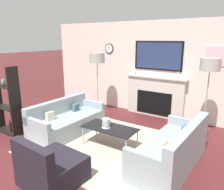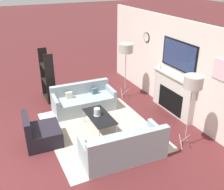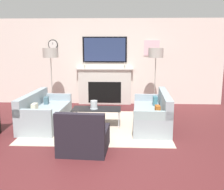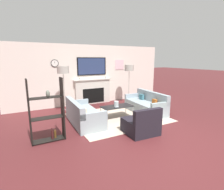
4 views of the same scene
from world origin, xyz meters
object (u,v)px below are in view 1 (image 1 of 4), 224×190
coffee_table (110,129)px  hurricane_candle (106,124)px  couch_left (66,122)px  couch_right (172,151)px  floor_lamp_right (210,66)px  shelf_unit (6,102)px  armchair (51,169)px  floor_lamp_left (97,59)px

coffee_table → hurricane_candle: size_ratio=5.74×
couch_left → coffee_table: size_ratio=1.62×
couch_left → couch_right: (2.58, -0.00, 0.01)m
couch_left → hurricane_candle: size_ratio=9.30×
floor_lamp_right → shelf_unit: size_ratio=1.12×
armchair → coffee_table: 1.51m
coffee_table → hurricane_candle: (-0.06, -0.04, 0.11)m
couch_right → coffee_table: bearing=-179.5°
coffee_table → shelf_unit: 2.58m
couch_right → floor_lamp_right: bearing=82.1°
hurricane_candle → floor_lamp_left: bearing=131.5°
couch_right → coffee_table: couch_right is taller
floor_lamp_left → floor_lamp_right: (3.01, 0.00, 0.00)m
coffee_table → floor_lamp_left: (-1.47, 1.56, 1.25)m
couch_right → hurricane_candle: size_ratio=9.62×
coffee_table → shelf_unit: size_ratio=0.70×
couch_left → floor_lamp_left: (-0.22, 1.54, 1.37)m
couch_left → coffee_table: couch_left is taller
couch_right → couch_left: bearing=179.9°
couch_left → coffee_table: 1.26m
floor_lamp_left → floor_lamp_right: 3.01m
couch_right → coffee_table: size_ratio=1.68×
couch_left → floor_lamp_left: size_ratio=1.02×
couch_left → coffee_table: bearing=-0.7°
hurricane_candle → couch_right: bearing=2.2°
armchair → floor_lamp_right: size_ratio=0.49×
couch_left → shelf_unit: bearing=-147.9°
floor_lamp_right → couch_left: bearing=-151.1°
hurricane_candle → shelf_unit: 2.50m
armchair → floor_lamp_right: floor_lamp_right is taller
couch_right → floor_lamp_right: floor_lamp_right is taller
coffee_table → shelf_unit: shelf_unit is taller
coffee_table → floor_lamp_right: (1.54, 1.56, 1.25)m
hurricane_candle → coffee_table: bearing=35.3°
couch_right → shelf_unit: shelf_unit is taller
couch_left → couch_right: couch_right is taller
shelf_unit → couch_left: bearing=32.1°
armchair → coffee_table: (0.09, 1.51, 0.14)m
floor_lamp_left → shelf_unit: floor_lamp_left is taller
coffee_table → floor_lamp_right: bearing=45.4°
armchair → hurricane_candle: armchair is taller
couch_left → floor_lamp_right: (2.79, 1.54, 1.37)m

